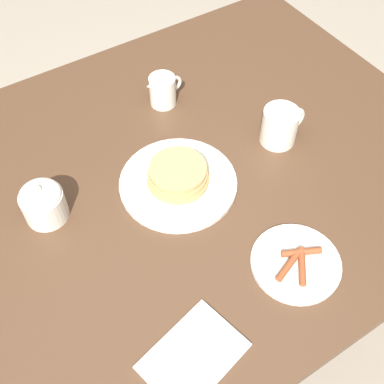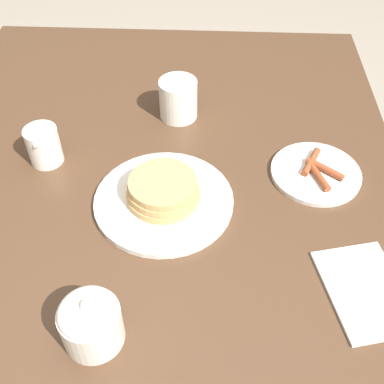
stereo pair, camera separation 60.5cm
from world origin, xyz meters
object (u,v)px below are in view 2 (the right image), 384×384
(coffee_mug, at_px, (178,98))
(napkin, at_px, (366,290))
(pancake_plate, at_px, (164,196))
(creamer_pitcher, at_px, (43,145))
(side_plate_bacon, at_px, (316,172))
(sugar_bowl, at_px, (91,322))

(coffee_mug, bearing_deg, napkin, -143.83)
(pancake_plate, relative_size, creamer_pitcher, 2.56)
(pancake_plate, bearing_deg, creamer_pitcher, 66.67)
(side_plate_bacon, bearing_deg, pancake_plate, 107.10)
(napkin, bearing_deg, pancake_plate, 62.49)
(coffee_mug, distance_m, sugar_bowl, 0.57)
(pancake_plate, xyz_separation_m, creamer_pitcher, (0.11, 0.25, 0.02))
(pancake_plate, distance_m, napkin, 0.39)
(creamer_pitcher, bearing_deg, pancake_plate, -113.33)
(sugar_bowl, distance_m, napkin, 0.44)
(side_plate_bacon, height_order, sugar_bowl, sugar_bowl)
(creamer_pitcher, distance_m, sugar_bowl, 0.43)
(side_plate_bacon, relative_size, napkin, 0.91)
(pancake_plate, distance_m, side_plate_bacon, 0.31)
(side_plate_bacon, xyz_separation_m, napkin, (-0.27, -0.05, -0.00))
(coffee_mug, height_order, napkin, coffee_mug)
(coffee_mug, xyz_separation_m, napkin, (-0.46, -0.34, -0.04))
(creamer_pitcher, height_order, sugar_bowl, sugar_bowl)
(side_plate_bacon, height_order, napkin, side_plate_bacon)
(side_plate_bacon, distance_m, coffee_mug, 0.35)
(sugar_bowl, bearing_deg, side_plate_bacon, -45.54)
(sugar_bowl, bearing_deg, napkin, -76.72)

